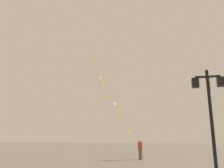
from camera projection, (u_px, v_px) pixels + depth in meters
ground_plane at (166, 159)px, 20.22m from camera, size 160.00×160.00×0.00m
twin_lantern_lamp_post at (210, 103)px, 9.52m from camera, size 1.29×0.28×4.63m
kite_train at (109, 93)px, 29.90m from camera, size 8.99×12.16×14.02m
kite_flyer at (140, 149)px, 20.23m from camera, size 0.46×0.60×1.71m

